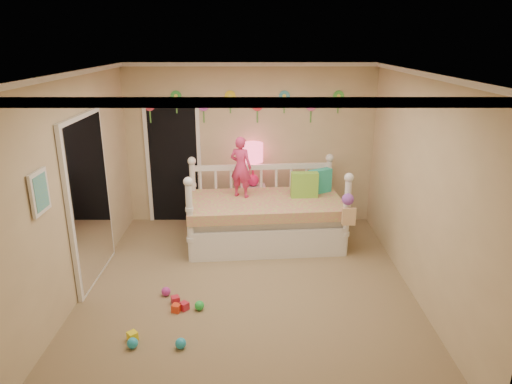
{
  "coord_description": "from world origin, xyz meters",
  "views": [
    {
      "loc": [
        0.09,
        -5.05,
        2.94
      ],
      "look_at": [
        0.1,
        0.6,
        1.05
      ],
      "focal_mm": 32.18,
      "sensor_mm": 36.0,
      "label": 1
    }
  ],
  "objects_px": {
    "daybed": "(265,204)",
    "child": "(241,167)",
    "table_lamp": "(253,158)",
    "nightstand": "(253,205)"
  },
  "relations": [
    {
      "from": "daybed",
      "to": "child",
      "type": "height_order",
      "value": "child"
    },
    {
      "from": "child",
      "to": "nightstand",
      "type": "bearing_deg",
      "value": -82.9
    },
    {
      "from": "daybed",
      "to": "child",
      "type": "xyz_separation_m",
      "value": [
        -0.36,
        0.13,
        0.53
      ]
    },
    {
      "from": "table_lamp",
      "to": "daybed",
      "type": "bearing_deg",
      "value": -75.64
    },
    {
      "from": "child",
      "to": "nightstand",
      "type": "xyz_separation_m",
      "value": [
        0.17,
        0.59,
        -0.81
      ]
    },
    {
      "from": "daybed",
      "to": "table_lamp",
      "type": "xyz_separation_m",
      "value": [
        -0.18,
        0.72,
        0.52
      ]
    },
    {
      "from": "child",
      "to": "nightstand",
      "type": "distance_m",
      "value": 1.02
    },
    {
      "from": "daybed",
      "to": "nightstand",
      "type": "bearing_deg",
      "value": 99.34
    },
    {
      "from": "nightstand",
      "to": "daybed",
      "type": "bearing_deg",
      "value": -79.19
    },
    {
      "from": "nightstand",
      "to": "table_lamp",
      "type": "height_order",
      "value": "table_lamp"
    }
  ]
}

